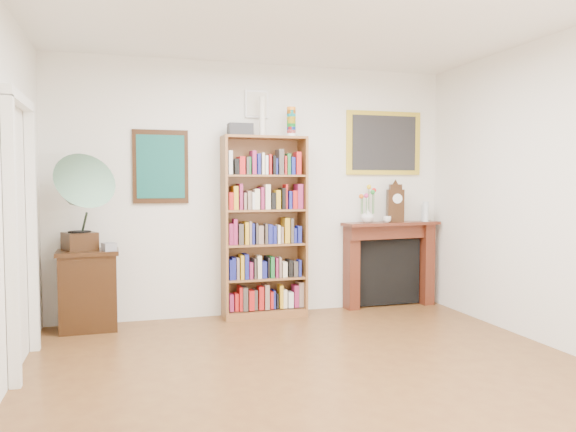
% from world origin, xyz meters
% --- Properties ---
extents(room, '(4.51, 5.01, 2.81)m').
position_xyz_m(room, '(0.00, 0.00, 1.40)').
color(room, brown).
rests_on(room, ground).
extents(door_casing, '(0.08, 1.02, 2.17)m').
position_xyz_m(door_casing, '(-2.21, 1.20, 1.26)').
color(door_casing, white).
rests_on(door_casing, left_wall).
extents(teal_poster, '(0.58, 0.04, 0.78)m').
position_xyz_m(teal_poster, '(-1.05, 2.48, 1.65)').
color(teal_poster, black).
rests_on(teal_poster, back_wall).
extents(small_picture, '(0.26, 0.04, 0.30)m').
position_xyz_m(small_picture, '(0.00, 2.48, 2.35)').
color(small_picture, white).
rests_on(small_picture, back_wall).
extents(gilt_painting, '(0.95, 0.04, 0.75)m').
position_xyz_m(gilt_painting, '(1.55, 2.48, 1.95)').
color(gilt_painting, gold).
rests_on(gilt_painting, back_wall).
extents(bookshelf, '(0.91, 0.33, 2.28)m').
position_xyz_m(bookshelf, '(0.04, 2.32, 1.11)').
color(bookshelf, brown).
rests_on(bookshelf, floor).
extents(side_cabinet, '(0.60, 0.45, 0.81)m').
position_xyz_m(side_cabinet, '(-1.79, 2.27, 0.40)').
color(side_cabinet, black).
rests_on(side_cabinet, floor).
extents(fireplace, '(1.22, 0.39, 1.01)m').
position_xyz_m(fireplace, '(1.60, 2.41, 0.59)').
color(fireplace, '#431A0F').
rests_on(fireplace, floor).
extents(gramophone, '(0.81, 0.89, 0.95)m').
position_xyz_m(gramophone, '(-1.86, 2.15, 1.34)').
color(gramophone, black).
rests_on(gramophone, side_cabinet).
extents(cd_stack, '(0.16, 0.16, 0.08)m').
position_xyz_m(cd_stack, '(-1.58, 2.15, 0.85)').
color(cd_stack, '#A7A7B3').
rests_on(cd_stack, side_cabinet).
extents(mantel_clock, '(0.21, 0.15, 0.44)m').
position_xyz_m(mantel_clock, '(1.65, 2.35, 1.23)').
color(mantel_clock, black).
rests_on(mantel_clock, fireplace).
extents(flower_vase, '(0.20, 0.20, 0.16)m').
position_xyz_m(flower_vase, '(1.29, 2.36, 1.09)').
color(flower_vase, silver).
rests_on(flower_vase, fireplace).
extents(teacup, '(0.11, 0.11, 0.08)m').
position_xyz_m(teacup, '(1.52, 2.32, 1.05)').
color(teacup, silver).
rests_on(teacup, fireplace).
extents(bottle_left, '(0.07, 0.07, 0.24)m').
position_xyz_m(bottle_left, '(2.03, 2.32, 1.13)').
color(bottle_left, silver).
rests_on(bottle_left, fireplace).
extents(bottle_right, '(0.06, 0.06, 0.20)m').
position_xyz_m(bottle_right, '(2.04, 2.38, 1.11)').
color(bottle_right, silver).
rests_on(bottle_right, fireplace).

